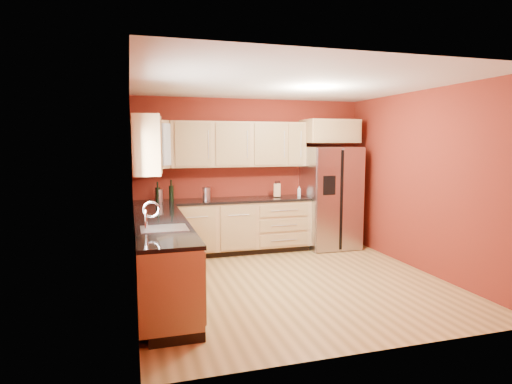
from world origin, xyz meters
TOP-DOWN VIEW (x-y plane):
  - floor at (0.00, 0.00)m, footprint 4.00×4.00m
  - ceiling at (0.00, 0.00)m, footprint 4.00×4.00m
  - wall_back at (0.00, 2.00)m, footprint 4.00×0.04m
  - wall_front at (0.00, -2.00)m, footprint 4.00×0.04m
  - wall_left at (-2.00, 0.00)m, footprint 0.04×4.00m
  - wall_right at (2.00, 0.00)m, footprint 0.04×4.00m
  - base_cabinets_back at (-0.55, 1.70)m, footprint 2.90×0.60m
  - base_cabinets_left at (-1.70, 0.00)m, footprint 0.60×2.80m
  - countertop_back at (-0.55, 1.69)m, footprint 2.90×0.62m
  - countertop_left at (-1.69, 0.00)m, footprint 0.62×2.80m
  - upper_cabinets_back at (-0.25, 1.83)m, footprint 2.30×0.33m
  - upper_cabinets_left at (-1.83, 0.72)m, footprint 0.33×1.35m
  - corner_upper_cabinet at (-1.67, 1.67)m, footprint 0.67×0.67m
  - over_fridge_cabinet at (1.35, 1.70)m, footprint 0.92×0.60m
  - refrigerator at (1.35, 1.62)m, footprint 0.90×0.75m
  - window at (-1.98, -0.50)m, footprint 0.03×0.90m
  - sink_faucet at (-1.69, -0.50)m, footprint 0.50×0.42m
  - canister_left at (-1.60, 1.66)m, footprint 0.15×0.15m
  - canister_right at (-0.85, 1.67)m, footprint 0.14×0.14m
  - wine_bottle_a at (-1.62, 1.64)m, footprint 0.09×0.09m
  - wine_bottle_b at (-1.40, 1.74)m, footprint 0.08×0.08m
  - knife_block at (0.40, 1.74)m, footprint 0.14×0.14m
  - soap_dispenser at (0.80, 1.73)m, footprint 0.06×0.06m

SIDE VIEW (x-z plane):
  - floor at x=0.00m, z-range 0.00..0.00m
  - base_cabinets_back at x=-0.55m, z-range 0.00..0.88m
  - base_cabinets_left at x=-1.70m, z-range 0.00..0.88m
  - refrigerator at x=1.35m, z-range 0.00..1.78m
  - countertop_back at x=-0.55m, z-range 0.88..0.92m
  - countertop_left at x=-1.69m, z-range 0.88..0.92m
  - soap_dispenser at x=0.80m, z-range 0.92..1.09m
  - canister_left at x=-1.60m, z-range 0.92..1.12m
  - canister_right at x=-0.85m, z-range 0.92..1.13m
  - knife_block at x=0.40m, z-range 0.92..1.15m
  - sink_faucet at x=-1.69m, z-range 0.92..1.22m
  - wine_bottle_a at x=-1.62m, z-range 0.92..1.24m
  - wine_bottle_b at x=-1.40m, z-range 0.92..1.26m
  - wall_back at x=0.00m, z-range 0.00..2.60m
  - wall_front at x=0.00m, z-range 0.00..2.60m
  - wall_left at x=-2.00m, z-range 0.00..2.60m
  - wall_right at x=2.00m, z-range 0.00..2.60m
  - window at x=-1.98m, z-range 1.05..2.05m
  - upper_cabinets_back at x=-0.25m, z-range 1.45..2.20m
  - upper_cabinets_left at x=-1.83m, z-range 1.45..2.20m
  - corner_upper_cabinet at x=-1.67m, z-range 1.45..2.20m
  - over_fridge_cabinet at x=1.35m, z-range 1.85..2.25m
  - ceiling at x=0.00m, z-range 2.60..2.60m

